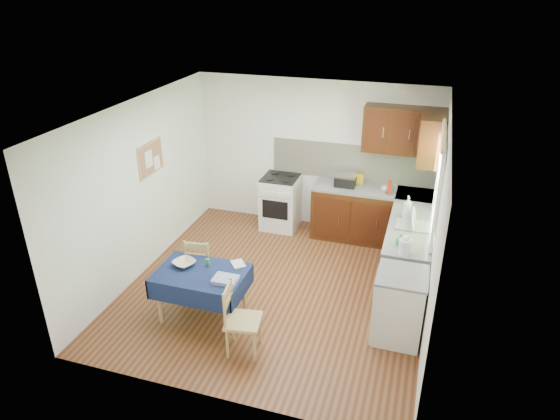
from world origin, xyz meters
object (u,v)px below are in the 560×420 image
(sandwich_press, at_px, (345,180))
(dish_rack, at_px, (413,225))
(chair_near, at_px, (239,317))
(toaster, at_px, (348,181))
(chair_far, at_px, (200,264))
(kettle, at_px, (405,245))
(dining_table, at_px, (201,279))

(sandwich_press, relative_size, dish_rack, 0.70)
(chair_near, height_order, sandwich_press, sandwich_press)
(dish_rack, bearing_deg, toaster, 110.26)
(chair_far, height_order, toaster, toaster)
(sandwich_press, height_order, dish_rack, dish_rack)
(dish_rack, distance_m, kettle, 0.78)
(chair_far, xyz_separation_m, dish_rack, (2.66, 1.09, 0.47))
(dining_table, xyz_separation_m, sandwich_press, (1.28, 2.70, 0.43))
(chair_far, height_order, chair_near, chair_near)
(toaster, relative_size, sandwich_press, 0.72)
(chair_near, relative_size, dish_rack, 1.91)
(sandwich_press, bearing_deg, chair_near, -110.39)
(chair_far, height_order, sandwich_press, sandwich_press)
(chair_far, bearing_deg, chair_near, 128.08)
(chair_far, xyz_separation_m, sandwich_press, (1.52, 2.22, 0.54))
(toaster, xyz_separation_m, sandwich_press, (-0.04, 0.00, 0.01))
(dining_table, xyz_separation_m, chair_far, (-0.25, 0.48, -0.11))
(dish_rack, bearing_deg, dining_table, -171.00)
(kettle, bearing_deg, dining_table, -161.42)
(dining_table, height_order, dish_rack, dish_rack)
(sandwich_press, distance_m, dish_rack, 1.61)
(toaster, height_order, sandwich_press, sandwich_press)
(toaster, xyz_separation_m, kettle, (1.05, -1.90, 0.03))
(kettle, bearing_deg, toaster, 118.78)
(chair_near, xyz_separation_m, sandwich_press, (0.60, 3.14, 0.53))
(dining_table, relative_size, chair_far, 1.29)
(sandwich_press, xyz_separation_m, kettle, (1.08, -1.91, 0.02))
(chair_far, relative_size, dish_rack, 1.87)
(dining_table, height_order, chair_far, chair_far)
(chair_near, height_order, kettle, kettle)
(sandwich_press, relative_size, kettle, 1.26)
(dish_rack, bearing_deg, chair_far, 178.27)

